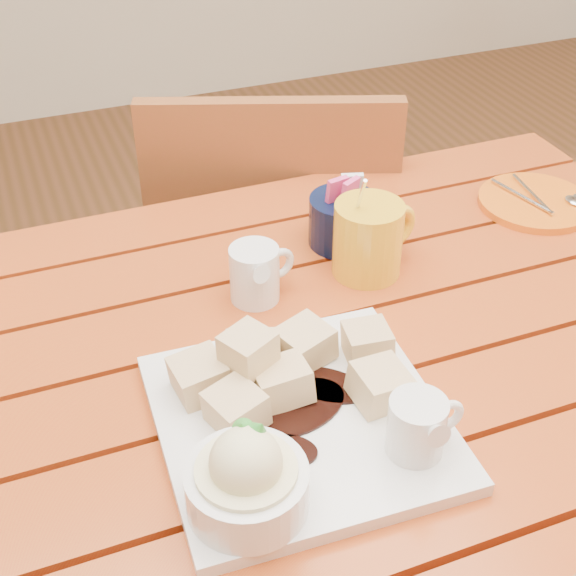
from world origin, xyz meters
name	(u,v)px	position (x,y,z in m)	size (l,w,h in m)	color
table	(293,429)	(0.00, 0.00, 0.64)	(1.20, 0.79, 0.75)	#AE2D16
dessert_plate	(289,424)	(-0.05, -0.12, 0.78)	(0.29, 0.29, 0.11)	white
coffee_mug_right	(370,237)	(0.16, 0.13, 0.80)	(0.12, 0.09, 0.15)	gold
cream_pitcher	(256,273)	(0.00, 0.13, 0.79)	(0.09, 0.07, 0.07)	white
sugar_caddy	(343,219)	(0.15, 0.20, 0.79)	(0.09, 0.09, 0.10)	black
orange_saucer	(536,202)	(0.46, 0.19, 0.76)	(0.16, 0.16, 0.02)	orange
chair_far	(272,269)	(0.17, 0.53, 0.48)	(0.53, 0.53, 0.87)	brown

